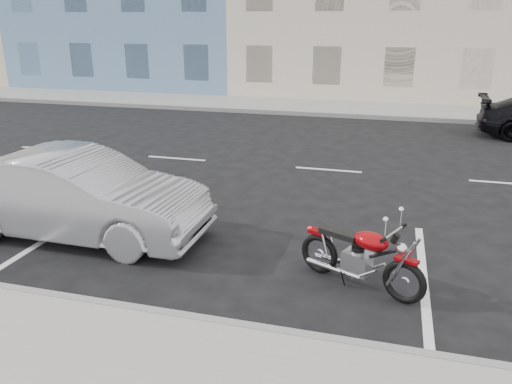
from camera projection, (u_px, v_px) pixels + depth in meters
ground at (414, 176)px, 11.64m from camera, size 120.00×120.00×0.00m
sidewalk_far at (284, 106)px, 20.79m from camera, size 80.00×3.40×0.15m
curb_near at (27, 295)px, 6.47m from camera, size 80.00×0.12×0.16m
curb_far at (275, 112)px, 19.24m from camera, size 80.00×0.12×0.16m
motorcycle at (407, 273)px, 6.29m from camera, size 1.74×0.93×0.94m
sedan_silver at (77, 195)px, 8.22m from camera, size 4.39×1.57×1.44m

